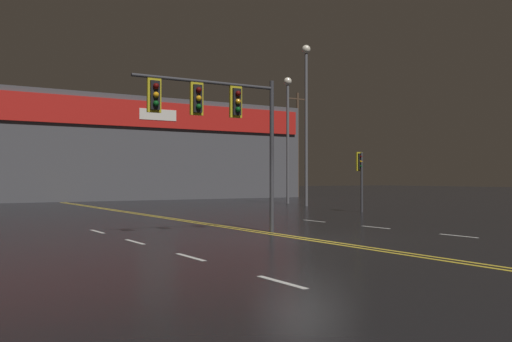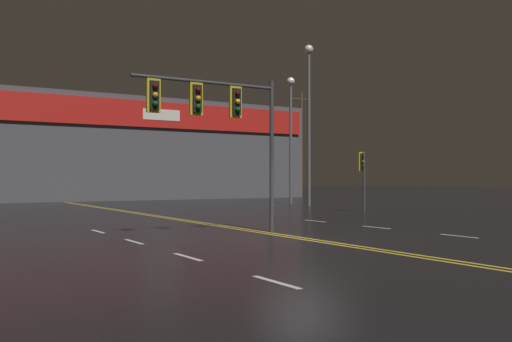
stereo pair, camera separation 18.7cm
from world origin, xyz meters
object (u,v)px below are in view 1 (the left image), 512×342
(streetlight_median_approach, at_px, (288,122))
(traffic_signal_corner_northeast, at_px, (360,168))
(streetlight_near_right, at_px, (306,104))
(traffic_signal_median, at_px, (215,110))

(streetlight_median_approach, bearing_deg, traffic_signal_corner_northeast, -104.37)
(streetlight_near_right, distance_m, streetlight_median_approach, 4.00)
(traffic_signal_corner_northeast, relative_size, streetlight_median_approach, 0.35)
(traffic_signal_corner_northeast, distance_m, streetlight_median_approach, 11.40)
(traffic_signal_median, height_order, streetlight_median_approach, streetlight_median_approach)
(traffic_signal_corner_northeast, bearing_deg, streetlight_near_right, 77.31)
(traffic_signal_corner_northeast, distance_m, streetlight_near_right, 8.12)
(streetlight_near_right, xyz_separation_m, streetlight_median_approach, (1.17, 3.75, -0.77))
(traffic_signal_corner_northeast, height_order, streetlight_near_right, streetlight_near_right)
(traffic_signal_median, relative_size, streetlight_median_approach, 0.55)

